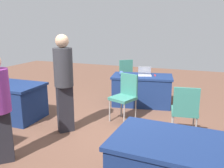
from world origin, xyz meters
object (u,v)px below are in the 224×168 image
chair_tucked_right (124,73)px  chair_tucked_left (125,94)px  chair_near_front (185,109)px  yarn_ball (121,73)px  table_back_left (4,100)px  scissors_red (155,75)px  person_presenter (64,79)px  table_foreground (142,90)px  laptop_silver (145,74)px

chair_tucked_right → chair_tucked_left: bearing=-110.5°
chair_near_front → yarn_ball: chair_near_front is taller
table_back_left → chair_tucked_right: (-1.75, -3.03, 0.17)m
table_back_left → scissors_red: (-2.88, -1.98, 0.38)m
chair_tucked_left → chair_tucked_right: chair_tucked_left is taller
table_back_left → person_presenter: (-1.63, 0.16, 0.63)m
table_foreground → scissors_red: bearing=-159.3°
table_foreground → chair_tucked_right: chair_tucked_right is taller
chair_near_front → scissors_red: bearing=108.7°
table_back_left → yarn_ball: 2.73m
scissors_red → laptop_silver: bearing=-86.5°
table_back_left → chair_tucked_left: chair_tucked_left is taller
chair_near_front → yarn_ball: (1.62, -1.38, 0.25)m
chair_tucked_left → laptop_silver: chair_tucked_left is taller
yarn_ball → table_back_left: bearing=38.5°
chair_near_front → table_foreground: bearing=118.0°
scissors_red → yarn_ball: bearing=-85.3°
table_foreground → chair_near_front: (-1.15, 1.57, 0.17)m
chair_tucked_right → laptop_silver: same height
laptop_silver → chair_near_front: bearing=107.3°
chair_near_front → chair_tucked_left: size_ratio=0.98×
table_back_left → laptop_silver: laptop_silver is taller
chair_tucked_right → yarn_ball: 1.42m
chair_tucked_left → person_presenter: person_presenter is taller
table_back_left → yarn_ball: bearing=-141.5°
table_back_left → yarn_ball: yarn_ball is taller
laptop_silver → yarn_ball: laptop_silver is taller
chair_near_front → laptop_silver: size_ratio=2.46×
table_foreground → chair_near_front: size_ratio=1.64×
laptop_silver → scissors_red: 0.26m
table_foreground → laptop_silver: bearing=-155.5°
chair_near_front → yarn_ball: 2.15m
chair_tucked_right → person_presenter: (0.11, 3.19, 0.46)m
chair_tucked_right → scissors_red: chair_tucked_right is taller
chair_near_front → chair_tucked_left: chair_tucked_left is taller
chair_tucked_right → person_presenter: size_ratio=0.53×
table_foreground → yarn_ball: bearing=21.2°
scissors_red → chair_tucked_left: bearing=-33.0°
chair_near_front → person_presenter: 2.19m
table_foreground → yarn_ball: (0.48, 0.18, 0.43)m
chair_tucked_right → laptop_silver: size_ratio=2.45×
chair_tucked_left → person_presenter: size_ratio=0.54×
laptop_silver → table_back_left: bearing=18.5°
table_back_left → chair_near_front: 3.75m
table_foreground → yarn_ball: yarn_ball is taller
chair_tucked_right → scissors_red: size_ratio=5.29×
chair_near_front → laptop_silver: 1.94m
table_back_left → laptop_silver: (-2.64, -1.89, 0.41)m
table_back_left → chair_near_front: bearing=-175.4°
table_back_left → chair_tucked_left: size_ratio=1.80×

